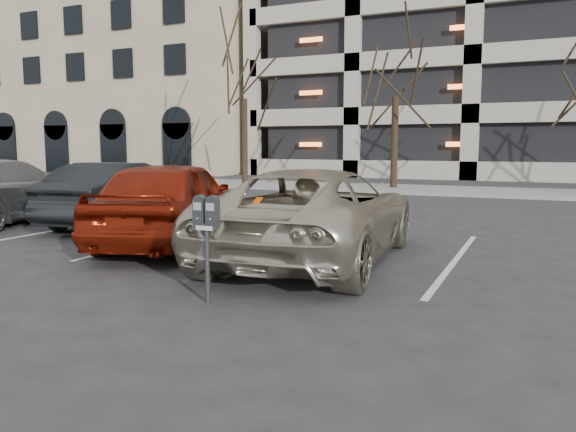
% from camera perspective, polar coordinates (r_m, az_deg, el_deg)
% --- Properties ---
extents(ground, '(140.00, 140.00, 0.00)m').
position_cam_1_polar(ground, '(7.61, 3.58, -6.89)').
color(ground, '#28282B').
rests_on(ground, ground).
extents(sidewalk, '(80.00, 4.00, 0.12)m').
position_cam_1_polar(sidewalk, '(23.12, 17.89, 2.41)').
color(sidewalk, gray).
rests_on(sidewalk, ground).
extents(stall_lines, '(16.90, 5.20, 0.00)m').
position_cam_1_polar(stall_lines, '(10.21, 0.85, -3.21)').
color(stall_lines, silver).
rests_on(stall_lines, ground).
extents(office_building, '(26.00, 16.20, 15.00)m').
position_cam_1_polar(office_building, '(48.22, -15.63, 13.66)').
color(office_building, tan).
rests_on(office_building, ground).
extents(tree_a, '(3.87, 3.87, 8.80)m').
position_cam_1_polar(tree_a, '(26.54, -4.53, 16.97)').
color(tree_a, black).
rests_on(tree_a, ground).
extents(tree_b, '(3.72, 3.72, 8.45)m').
position_cam_1_polar(tree_b, '(23.96, 11.00, 17.31)').
color(tree_b, black).
rests_on(tree_b, ground).
extents(parking_meter, '(0.32, 0.14, 1.25)m').
position_cam_1_polar(parking_meter, '(6.59, -8.30, -0.65)').
color(parking_meter, black).
rests_on(parking_meter, ground).
extents(suv_silver, '(2.86, 5.51, 1.49)m').
position_cam_1_polar(suv_silver, '(9.07, 2.87, 0.16)').
color(suv_silver, beige).
rests_on(suv_silver, ground).
extents(car_red, '(3.29, 5.09, 1.61)m').
position_cam_1_polar(car_red, '(10.68, -11.70, 1.44)').
color(car_red, maroon).
rests_on(car_red, ground).
extents(car_dark, '(2.17, 4.60, 1.46)m').
position_cam_1_polar(car_dark, '(13.67, -16.67, 2.19)').
color(car_dark, black).
rests_on(car_dark, ground).
extents(car_silver, '(3.33, 5.65, 1.54)m').
position_cam_1_polar(car_silver, '(15.09, -27.17, 2.29)').
color(car_silver, '#9C9FA3').
rests_on(car_silver, ground).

